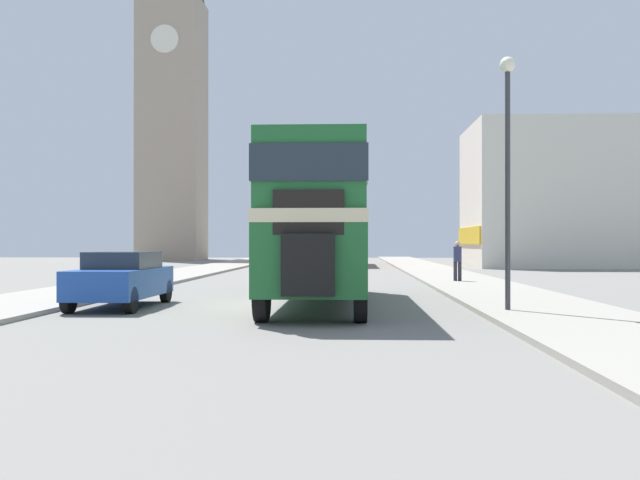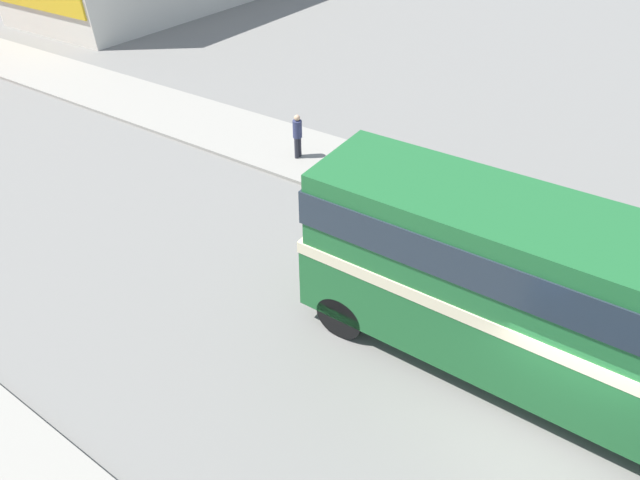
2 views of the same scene
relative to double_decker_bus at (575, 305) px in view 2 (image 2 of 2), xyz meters
The scene contains 4 objects.
ground_plane 2.74m from the double_decker_bus, 162.37° to the right, with size 120.00×120.00×0.00m, color slate.
sidewalk_right 6.02m from the double_decker_bus, ahead, with size 3.50×120.00×0.12m.
double_decker_bus is the anchor object (origin of this frame).
pedestrian_walking 11.17m from the double_decker_bus, 62.28° to the left, with size 0.33×0.33×1.61m.
Camera 2 is at (-6.62, 0.80, 8.95)m, focal length 28.00 mm.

